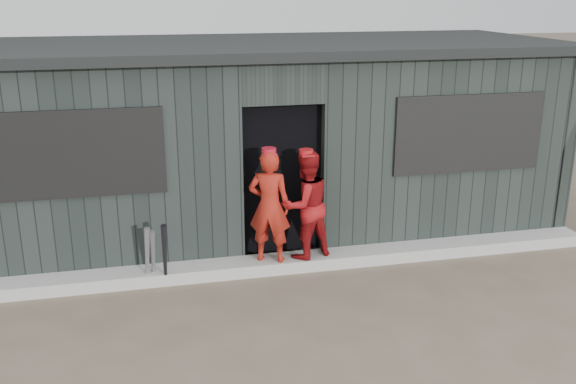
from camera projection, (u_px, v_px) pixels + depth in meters
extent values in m
plane|color=brown|center=(329.00, 344.00, 6.24)|extent=(80.00, 80.00, 0.00)
cube|color=#A9AAA4|center=(288.00, 263.00, 7.90)|extent=(8.00, 0.36, 0.15)
cone|color=gray|center=(147.00, 257.00, 7.34)|extent=(0.13, 0.20, 0.74)
cone|color=gray|center=(153.00, 257.00, 7.39)|extent=(0.09, 0.21, 0.70)
cone|color=black|center=(165.00, 256.00, 7.28)|extent=(0.08, 0.24, 0.81)
imported|color=#A11F13|center=(269.00, 206.00, 7.60)|extent=(0.59, 0.50, 1.38)
imported|color=maroon|center=(306.00, 205.00, 7.73)|extent=(0.77, 0.68, 1.33)
imported|color=#ACACAC|center=(304.00, 208.00, 8.32)|extent=(0.59, 0.40, 1.16)
cube|color=black|center=(261.00, 143.00, 9.12)|extent=(7.60, 2.70, 2.20)
cube|color=#242B29|center=(91.00, 177.00, 7.33)|extent=(3.50, 0.20, 2.50)
cube|color=#272E2B|center=(452.00, 155.00, 8.29)|extent=(3.50, 0.20, 2.50)
cube|color=#262D2B|center=(282.00, 83.00, 7.50)|extent=(1.00, 0.20, 0.50)
cube|color=#2A322F|center=(508.00, 127.00, 9.94)|extent=(0.20, 3.00, 2.50)
cube|color=#272F2C|center=(245.00, 121.00, 10.41)|extent=(8.00, 0.20, 2.50)
cube|color=black|center=(260.00, 46.00, 8.71)|extent=(8.30, 3.30, 0.12)
cube|color=black|center=(73.00, 155.00, 7.09)|extent=(2.00, 0.04, 1.00)
cube|color=black|center=(469.00, 134.00, 8.12)|extent=(2.00, 0.04, 1.00)
cube|color=black|center=(265.00, 151.00, 8.06)|extent=(0.22, 0.22, 0.93)
cube|color=black|center=(285.00, 153.00, 8.17)|extent=(0.26, 0.23, 0.92)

